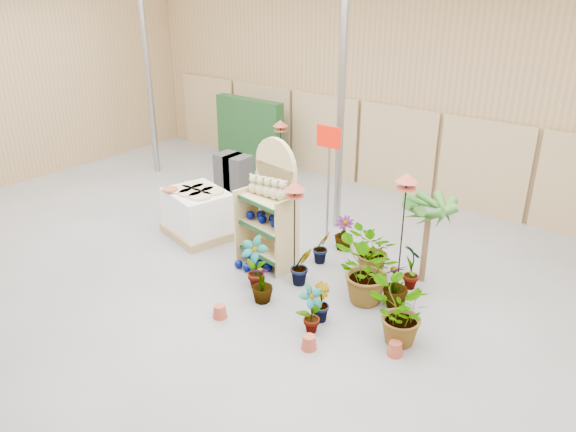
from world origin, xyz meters
name	(u,v)px	position (x,y,z in m)	size (l,w,h in m)	color
room	(249,151)	(0.00, 0.91, 2.21)	(15.20, 12.10, 4.70)	slate
display_shelf	(272,209)	(-0.05, 1.52, 1.03)	(1.04, 0.75, 2.26)	tan
teddy_bears	(270,189)	(-0.02, 1.42, 1.43)	(0.84, 0.23, 0.37)	tan
gazing_balls_shelf	(268,219)	(-0.05, 1.39, 0.89)	(0.83, 0.28, 0.16)	#020B5A
gazing_balls_floor	(253,266)	(-0.15, 1.11, 0.07)	(0.63, 0.39, 0.15)	#020B5A
pallet_stack	(198,213)	(-1.90, 1.50, 0.46)	(1.52, 1.37, 0.95)	#9A8055
charcoal_planters	(234,176)	(-2.70, 3.40, 0.50)	(0.80, 0.50, 1.00)	#292929
trellis_stock	(250,134)	(-3.80, 5.20, 0.90)	(2.00, 0.30, 1.80)	#183E1A
offer_sign	(328,159)	(0.10, 2.98, 1.57)	(0.50, 0.08, 2.20)	gray
bird_table_front	(295,189)	(0.59, 1.30, 1.61)	(0.34, 0.34, 1.74)	black
bird_table_right	(407,182)	(2.17, 1.96, 1.90)	(0.34, 0.34, 2.04)	black
bird_table_back	(281,125)	(-2.14, 4.39, 1.55)	(0.34, 0.34, 1.68)	black
palm	(430,207)	(2.32, 2.55, 1.34)	(0.70, 0.70, 1.59)	brown
potted_plant_0	(255,263)	(0.26, 0.67, 0.45)	(0.47, 0.32, 0.90)	#2F6721
potted_plant_1	(301,266)	(0.79, 1.23, 0.34)	(0.37, 0.30, 0.67)	#2F6721
potted_plant_2	(367,272)	(1.92, 1.36, 0.55)	(0.99, 0.86, 1.10)	#2F6721
potted_plant_3	(395,285)	(2.31, 1.59, 0.36)	(0.41, 0.41, 0.72)	#2F6721
potted_plant_4	(413,266)	(2.29, 2.20, 0.41)	(0.43, 0.29, 0.82)	#2F6721
potted_plant_5	(322,247)	(0.63, 2.05, 0.30)	(0.33, 0.27, 0.60)	#2F6721
potted_plant_6	(372,252)	(1.55, 2.20, 0.44)	(0.79, 0.69, 0.88)	#2F6721
potted_plant_7	(262,284)	(0.62, 0.43, 0.31)	(0.35, 0.35, 0.62)	#2F6721
potted_plant_8	(311,310)	(1.70, 0.22, 0.38)	(0.40, 0.27, 0.76)	#2F6721
potted_plant_9	(320,302)	(1.62, 0.57, 0.29)	(0.32, 0.26, 0.59)	#2F6721
potted_plant_10	(399,315)	(2.79, 0.75, 0.47)	(0.84, 0.73, 0.93)	#2F6721
potted_plant_11	(344,233)	(0.65, 2.73, 0.32)	(0.35, 0.35, 0.63)	#2F6721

